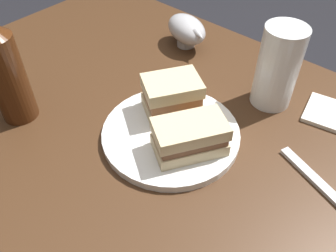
% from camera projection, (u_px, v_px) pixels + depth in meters
% --- Properties ---
extents(dining_table, '(1.20, 0.81, 0.76)m').
position_uv_depth(dining_table, '(167.00, 242.00, 0.89)').
color(dining_table, '#422816').
rests_on(dining_table, ground).
extents(plate, '(0.25, 0.25, 0.01)m').
position_uv_depth(plate, '(170.00, 133.00, 0.63)').
color(plate, white).
rests_on(plate, dining_table).
extents(sandwich_half_left, '(0.12, 0.14, 0.06)m').
position_uv_depth(sandwich_half_left, '(191.00, 136.00, 0.57)').
color(sandwich_half_left, beige).
rests_on(sandwich_half_left, plate).
extents(sandwich_half_right, '(0.12, 0.13, 0.07)m').
position_uv_depth(sandwich_half_right, '(172.00, 95.00, 0.64)').
color(sandwich_half_right, beige).
rests_on(sandwich_half_right, plate).
extents(potato_wedge_front, '(0.04, 0.04, 0.02)m').
position_uv_depth(potato_wedge_front, '(206.00, 139.00, 0.60)').
color(potato_wedge_front, '#B77F33').
rests_on(potato_wedge_front, plate).
extents(potato_wedge_middle, '(0.04, 0.05, 0.02)m').
position_uv_depth(potato_wedge_middle, '(176.00, 115.00, 0.64)').
color(potato_wedge_middle, '#AD702D').
rests_on(potato_wedge_middle, plate).
extents(potato_wedge_back, '(0.06, 0.03, 0.02)m').
position_uv_depth(potato_wedge_back, '(193.00, 121.00, 0.63)').
color(potato_wedge_back, '#AD702D').
rests_on(potato_wedge_back, plate).
extents(potato_wedge_left_edge, '(0.04, 0.03, 0.02)m').
position_uv_depth(potato_wedge_left_edge, '(183.00, 109.00, 0.65)').
color(potato_wedge_left_edge, '#AD702D').
rests_on(potato_wedge_left_edge, plate).
extents(potato_wedge_right_edge, '(0.05, 0.05, 0.02)m').
position_uv_depth(potato_wedge_right_edge, '(190.00, 121.00, 0.63)').
color(potato_wedge_right_edge, '#AD702D').
rests_on(potato_wedge_right_edge, plate).
extents(potato_wedge_stray, '(0.03, 0.05, 0.02)m').
position_uv_depth(potato_wedge_stray, '(194.00, 119.00, 0.63)').
color(potato_wedge_stray, '#B77F33').
rests_on(potato_wedge_stray, plate).
extents(pint_glass, '(0.08, 0.08, 0.16)m').
position_uv_depth(pint_glass, '(277.00, 71.00, 0.66)').
color(pint_glass, white).
rests_on(pint_glass, dining_table).
extents(gravy_boat, '(0.14, 0.11, 0.07)m').
position_uv_depth(gravy_boat, '(187.00, 29.00, 0.82)').
color(gravy_boat, '#B7B7BC').
rests_on(gravy_boat, dining_table).
extents(cider_bottle, '(0.07, 0.07, 0.26)m').
position_uv_depth(cider_bottle, '(4.00, 70.00, 0.60)').
color(cider_bottle, '#47230F').
rests_on(cider_bottle, dining_table).
extents(napkin, '(0.13, 0.11, 0.01)m').
position_uv_depth(napkin, '(335.00, 116.00, 0.67)').
color(napkin, silver).
rests_on(napkin, dining_table).
extents(fork, '(0.17, 0.08, 0.01)m').
position_uv_depth(fork, '(323.00, 187.00, 0.55)').
color(fork, silver).
rests_on(fork, dining_table).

